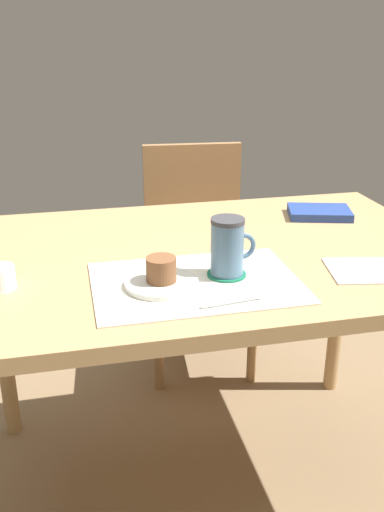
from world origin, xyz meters
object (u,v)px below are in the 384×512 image
dining_table (208,278)px  wooden_chair (196,247)px  pastry (161,269)px  coffee_mug (226,246)px  small_book (319,213)px  pastry_plate (162,283)px

dining_table → wooden_chair: wooden_chair is taller
dining_table → pastry: pastry is taller
dining_table → pastry: bearing=-128.6°
coffee_mug → small_book: bearing=42.7°
dining_table → pastry: size_ratio=19.19×
pastry_plate → pastry: pastry is taller
dining_table → coffee_mug: bearing=-90.6°
small_book → pastry_plate: bearing=-129.0°
wooden_chair → pastry_plate: bearing=77.1°
pastry → coffee_mug: coffee_mug is taller
pastry → small_book: (0.55, 0.39, -0.03)m
coffee_mug → wooden_chair: bearing=80.9°
wooden_chair → coffee_mug: coffee_mug is taller
small_book → pastry: bearing=-129.0°
coffee_mug → small_book: coffee_mug is taller
dining_table → small_book: size_ratio=7.04×
dining_table → coffee_mug: coffee_mug is taller
pastry → coffee_mug: 0.16m
dining_table → wooden_chair: size_ratio=1.49×
wooden_chair → small_book: wooden_chair is taller
dining_table → pastry_plate: pastry_plate is taller
wooden_chair → coffee_mug: (-0.14, -0.90, 0.35)m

